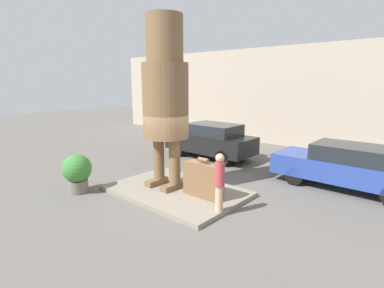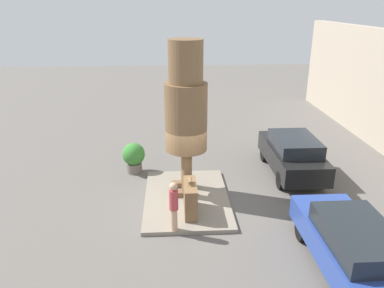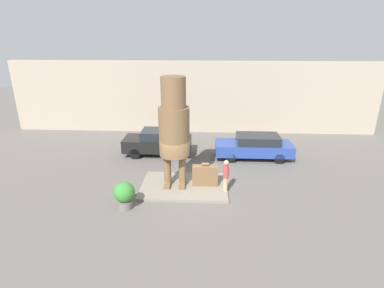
% 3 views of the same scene
% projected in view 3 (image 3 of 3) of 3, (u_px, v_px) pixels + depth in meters
% --- Properties ---
extents(ground_plane, '(60.00, 60.00, 0.00)m').
position_uv_depth(ground_plane, '(184.00, 187.00, 15.07)').
color(ground_plane, '#605B56').
extents(pedestal, '(4.29, 2.94, 0.14)m').
position_uv_depth(pedestal, '(184.00, 186.00, 15.05)').
color(pedestal, gray).
rests_on(pedestal, ground_plane).
extents(building_backdrop, '(28.00, 0.60, 5.43)m').
position_uv_depth(building_backdrop, '(193.00, 97.00, 23.06)').
color(building_backdrop, tan).
rests_on(building_backdrop, ground_plane).
extents(statue_figure, '(1.45, 1.45, 5.37)m').
position_uv_depth(statue_figure, '(174.00, 125.00, 13.99)').
color(statue_figure, brown).
rests_on(statue_figure, pedestal).
extents(giant_suitcase, '(1.27, 0.40, 1.20)m').
position_uv_depth(giant_suitcase, '(205.00, 175.00, 14.87)').
color(giant_suitcase, brown).
rests_on(giant_suitcase, pedestal).
extents(tourist, '(0.27, 0.27, 1.58)m').
position_uv_depth(tourist, '(226.00, 174.00, 14.20)').
color(tourist, tan).
rests_on(tourist, pedestal).
extents(parked_car_black, '(4.23, 1.78, 1.63)m').
position_uv_depth(parked_car_black, '(158.00, 142.00, 18.96)').
color(parked_car_black, black).
rests_on(parked_car_black, ground_plane).
extents(parked_car_blue, '(4.67, 1.75, 1.51)m').
position_uv_depth(parked_car_blue, '(255.00, 146.00, 18.41)').
color(parked_car_blue, '#284293').
rests_on(parked_car_blue, ground_plane).
extents(planter_pot, '(0.92, 0.92, 1.26)m').
position_uv_depth(planter_pot, '(124.00, 194.00, 13.03)').
color(planter_pot, '#70665B').
rests_on(planter_pot, ground_plane).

